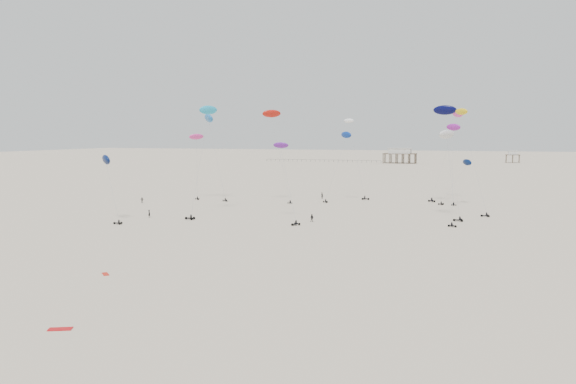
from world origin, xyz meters
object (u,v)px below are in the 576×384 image
(rig_0, at_px, (197,147))
(rig_3, at_px, (453,131))
(pavilion_small, at_px, (513,157))
(rig_8, at_px, (108,169))
(pavilion_main, at_px, (400,157))
(spectator_0, at_px, (149,217))

(rig_0, xyz_separation_m, rig_3, (69.83, 20.00, 4.54))
(pavilion_small, xyz_separation_m, rig_0, (-100.55, -252.92, 11.47))
(pavilion_small, xyz_separation_m, rig_3, (-30.71, -232.92, 16.01))
(rig_8, bearing_deg, rig_3, -60.12)
(pavilion_small, relative_size, rig_0, 0.47)
(rig_0, distance_m, rig_8, 44.29)
(pavilion_small, bearing_deg, pavilion_main, -156.80)
(pavilion_main, bearing_deg, spectator_0, -95.17)
(rig_0, relative_size, spectator_0, 9.38)
(pavilion_main, height_order, rig_0, rig_0)
(rig_3, relative_size, rig_8, 1.80)
(rig_0, distance_m, spectator_0, 40.31)
(pavilion_small, distance_m, spectator_0, 304.41)
(spectator_0, bearing_deg, rig_3, -104.49)
(rig_0, relative_size, rig_8, 1.31)
(pavilion_main, relative_size, rig_3, 0.81)
(pavilion_small, bearing_deg, rig_0, -111.68)
(rig_0, height_order, spectator_0, rig_0)
(pavilion_main, relative_size, spectator_0, 10.39)
(rig_3, xyz_separation_m, spectator_0, (-62.77, -56.76, -19.50))
(spectator_0, bearing_deg, pavilion_small, -74.50)
(pavilion_main, height_order, spectator_0, pavilion_main)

